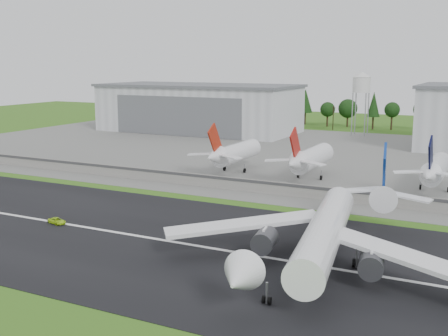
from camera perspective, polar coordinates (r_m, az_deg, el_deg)
The scene contains 14 objects.
ground at distance 101.05m, azimuth -8.88°, elevation -8.95°, with size 600.00×600.00×0.00m, color #2F5D16.
runway at distance 108.85m, azimuth -5.80°, elevation -7.40°, with size 320.00×60.00×0.10m, color black.
runway_centerline at distance 108.83m, azimuth -5.80°, elevation -7.37°, with size 220.00×1.00×0.02m, color white.
apron at distance 207.56m, azimuth 10.74°, elevation 1.16°, with size 320.00×150.00×0.10m, color slate.
blast_fence at distance 146.90m, azimuth 3.66°, elevation -1.88°, with size 240.00×0.61×3.50m.
hangar_west at distance 278.43m, azimuth -2.59°, elevation 6.13°, with size 97.00×44.00×23.20m.
water_tower at distance 269.15m, azimuth 13.80°, elevation 8.44°, with size 8.40×8.40×29.40m.
utility_poles at distance 284.60m, azimuth 15.25°, elevation 3.51°, with size 230.00×3.00×12.00m, color black, non-canonical shape.
treeline at distance 299.22m, azimuth 15.84°, elevation 3.82°, with size 320.00×16.00×22.00m, color black, non-canonical shape.
main_airliner at distance 94.66m, azimuth 10.08°, elevation -7.22°, with size 56.50×59.12×18.17m.
ground_vehicle at distance 124.37m, azimuth -16.61°, elevation -5.16°, with size 2.06×4.48×1.24m, color #B1E01A.
parked_jet_red_a at distance 172.90m, azimuth 0.86°, elevation 1.52°, with size 7.36×31.29×16.70m.
parked_jet_red_b at distance 163.84m, azimuth 8.58°, elevation 0.93°, with size 7.36×31.29×16.82m.
parked_jet_navy at distance 156.76m, azimuth 20.63°, elevation -0.16°, with size 7.36×31.29×16.59m.
Camera 1 is at (56.12, -76.96, 33.76)m, focal length 45.00 mm.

